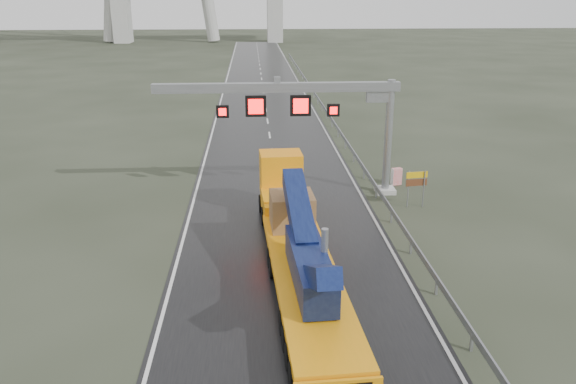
{
  "coord_description": "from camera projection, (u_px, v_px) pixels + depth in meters",
  "views": [
    {
      "loc": [
        -1.52,
        -15.57,
        12.03
      ],
      "look_at": [
        0.09,
        9.41,
        3.2
      ],
      "focal_mm": 35.0,
      "sensor_mm": 36.0,
      "label": 1
    }
  ],
  "objects": [
    {
      "name": "ground",
      "position": [
        303.0,
        376.0,
        18.74
      ],
      "size": [
        400.0,
        400.0,
        0.0
      ],
      "primitive_type": "plane",
      "color": "#292F21",
      "rests_on": "ground"
    },
    {
      "name": "striped_barrier",
      "position": [
        396.0,
        176.0,
        37.42
      ],
      "size": [
        0.74,
        0.52,
        1.13
      ],
      "primitive_type": "cube",
      "rotation": [
        0.0,
        0.0,
        0.26
      ],
      "color": "red",
      "rests_on": "ground"
    },
    {
      "name": "exit_sign_pair",
      "position": [
        416.0,
        182.0,
        33.13
      ],
      "size": [
        1.3,
        0.22,
        2.24
      ],
      "rotation": [
        0.0,
        0.0,
        0.13
      ],
      "color": "gray",
      "rests_on": "ground"
    },
    {
      "name": "guardrail",
      "position": [
        344.0,
        137.0,
        47.11
      ],
      "size": [
        0.2,
        140.0,
        1.4
      ],
      "primitive_type": null,
      "color": "gray",
      "rests_on": "ground"
    },
    {
      "name": "sign_gantry",
      "position": [
        312.0,
        107.0,
        33.94
      ],
      "size": [
        14.9,
        1.2,
        7.42
      ],
      "color": "beige",
      "rests_on": "ground"
    },
    {
      "name": "road",
      "position": [
        268.0,
        121.0,
        56.38
      ],
      "size": [
        11.0,
        200.0,
        0.02
      ],
      "primitive_type": "cube",
      "color": "black",
      "rests_on": "ground"
    },
    {
      "name": "heavy_haul_truck",
      "position": [
        295.0,
        227.0,
        26.58
      ],
      "size": [
        3.51,
        18.17,
        4.24
      ],
      "rotation": [
        0.0,
        0.0,
        0.05
      ],
      "color": "orange",
      "rests_on": "ground"
    }
  ]
}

